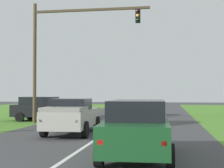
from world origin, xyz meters
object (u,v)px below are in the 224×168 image
Objects in this scene: traffic_light at (63,43)px; crossing_suv_far at (41,108)px; pickup_truck_lead at (72,115)px; red_suv_near at (137,127)px.

crossing_suv_far is (-2.31, 1.95, -4.63)m from traffic_light.
pickup_truck_lead is 0.64× the size of traffic_light.
traffic_light is at bearing -40.17° from crossing_suv_far.
red_suv_near is 1.14× the size of crossing_suv_far.
crossing_suv_far is at bearing 122.91° from red_suv_near.
red_suv_near is 13.51m from traffic_light.
crossing_suv_far is (-4.56, 7.34, -0.00)m from pickup_truck_lead.
red_suv_near is 0.92× the size of pickup_truck_lead.
crossing_suv_far is (-8.46, 13.08, -0.04)m from red_suv_near.
traffic_light is 1.93× the size of crossing_suv_far.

